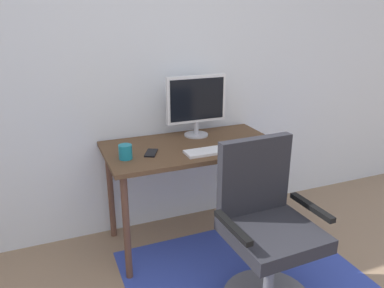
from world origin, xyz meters
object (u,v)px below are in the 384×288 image
object	(u,v)px
desk	(192,157)
coffee_cup	(125,152)
cell_phone	(151,153)
office_chair	(266,240)
monitor	(196,102)
keyboard	(216,150)
computer_mouse	(256,144)

from	to	relation	value
desk	coffee_cup	world-z (taller)	coffee_cup
coffee_cup	desk	bearing A→B (deg)	10.33
cell_phone	office_chair	bearing A→B (deg)	-29.71
office_chair	monitor	bearing A→B (deg)	90.32
monitor	office_chair	xyz separation A→B (m)	(0.04, -0.94, -0.60)
monitor	coffee_cup	bearing A→B (deg)	-155.66
monitor	keyboard	world-z (taller)	monitor
office_chair	coffee_cup	bearing A→B (deg)	131.64
desk	keyboard	xyz separation A→B (m)	(0.10, -0.19, 0.10)
desk	keyboard	distance (m)	0.23
cell_phone	office_chair	world-z (taller)	office_chair
cell_phone	desk	bearing A→B (deg)	37.92
monitor	office_chair	bearing A→B (deg)	-87.78
monitor	coffee_cup	xyz separation A→B (m)	(-0.60, -0.27, -0.21)
keyboard	office_chair	distance (m)	0.67
desk	office_chair	world-z (taller)	office_chair
desk	office_chair	size ratio (longest dim) A/B	1.24
monitor	office_chair	distance (m)	1.12
keyboard	coffee_cup	world-z (taller)	coffee_cup
keyboard	office_chair	world-z (taller)	office_chair
desk	coffee_cup	xyz separation A→B (m)	(-0.49, -0.09, 0.13)
office_chair	computer_mouse	bearing A→B (deg)	64.09
keyboard	computer_mouse	size ratio (longest dim) A/B	4.13
desk	computer_mouse	world-z (taller)	computer_mouse
computer_mouse	coffee_cup	bearing A→B (deg)	172.83
keyboard	cell_phone	bearing A→B (deg)	163.09
desk	cell_phone	world-z (taller)	cell_phone
coffee_cup	cell_phone	size ratio (longest dim) A/B	0.67
keyboard	cell_phone	world-z (taller)	keyboard
computer_mouse	cell_phone	bearing A→B (deg)	168.94
coffee_cup	office_chair	world-z (taller)	office_chair
cell_phone	computer_mouse	bearing A→B (deg)	15.74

